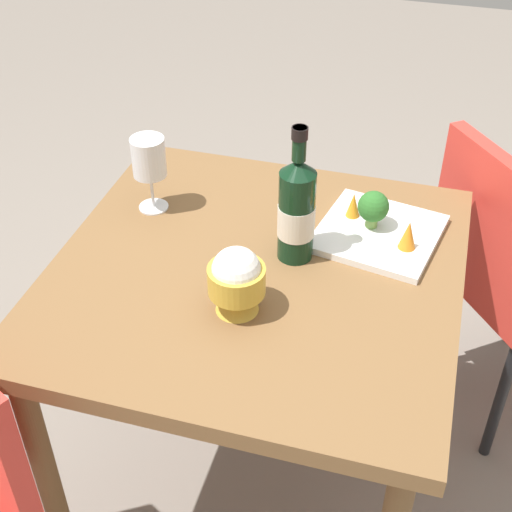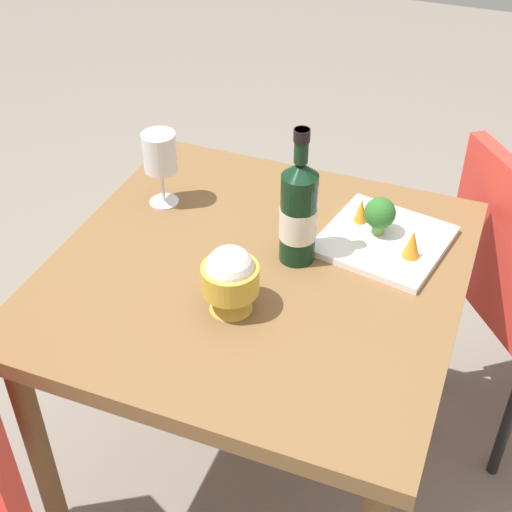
{
  "view_description": "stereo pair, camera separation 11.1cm",
  "coord_description": "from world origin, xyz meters",
  "px_view_note": "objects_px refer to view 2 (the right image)",
  "views": [
    {
      "loc": [
        0.32,
        -1.12,
        1.68
      ],
      "look_at": [
        0.0,
        0.0,
        0.77
      ],
      "focal_mm": 50.67,
      "sensor_mm": 36.0,
      "label": 1
    },
    {
      "loc": [
        0.42,
        -1.08,
        1.68
      ],
      "look_at": [
        0.0,
        0.0,
        0.77
      ],
      "focal_mm": 50.67,
      "sensor_mm": 36.0,
      "label": 2
    }
  ],
  "objects_px": {
    "broccoli_floret": "(380,214)",
    "carrot_garnish_left": "(361,210)",
    "wine_glass": "(160,154)",
    "wine_bottle": "(299,212)",
    "serving_plate": "(384,240)",
    "carrot_garnish_right": "(412,244)",
    "rice_bowl": "(228,278)"
  },
  "relations": [
    {
      "from": "broccoli_floret",
      "to": "carrot_garnish_left",
      "type": "bearing_deg",
      "value": 148.13
    },
    {
      "from": "wine_glass",
      "to": "carrot_garnish_left",
      "type": "height_order",
      "value": "wine_glass"
    },
    {
      "from": "wine_bottle",
      "to": "serving_plate",
      "type": "bearing_deg",
      "value": 36.04
    },
    {
      "from": "wine_bottle",
      "to": "broccoli_floret",
      "type": "relative_size",
      "value": 3.52
    },
    {
      "from": "wine_bottle",
      "to": "carrot_garnish_right",
      "type": "bearing_deg",
      "value": 17.56
    },
    {
      "from": "wine_bottle",
      "to": "wine_glass",
      "type": "distance_m",
      "value": 0.37
    },
    {
      "from": "rice_bowl",
      "to": "broccoli_floret",
      "type": "xyz_separation_m",
      "value": [
        0.21,
        0.32,
        -0.01
      ]
    },
    {
      "from": "serving_plate",
      "to": "carrot_garnish_left",
      "type": "bearing_deg",
      "value": 148.39
    },
    {
      "from": "wine_bottle",
      "to": "broccoli_floret",
      "type": "xyz_separation_m",
      "value": [
        0.14,
        0.13,
        -0.05
      ]
    },
    {
      "from": "broccoli_floret",
      "to": "wine_bottle",
      "type": "bearing_deg",
      "value": -138.03
    },
    {
      "from": "serving_plate",
      "to": "carrot_garnish_right",
      "type": "relative_size",
      "value": 4.5
    },
    {
      "from": "rice_bowl",
      "to": "carrot_garnish_right",
      "type": "relative_size",
      "value": 2.18
    },
    {
      "from": "broccoli_floret",
      "to": "carrot_garnish_left",
      "type": "distance_m",
      "value": 0.06
    },
    {
      "from": "carrot_garnish_right",
      "to": "rice_bowl",
      "type": "bearing_deg",
      "value": -138.04
    },
    {
      "from": "broccoli_floret",
      "to": "carrot_garnish_right",
      "type": "bearing_deg",
      "value": -33.9
    },
    {
      "from": "rice_bowl",
      "to": "broccoli_floret",
      "type": "distance_m",
      "value": 0.39
    },
    {
      "from": "wine_bottle",
      "to": "broccoli_floret",
      "type": "distance_m",
      "value": 0.2
    },
    {
      "from": "broccoli_floret",
      "to": "carrot_garnish_right",
      "type": "distance_m",
      "value": 0.1
    },
    {
      "from": "carrot_garnish_left",
      "to": "rice_bowl",
      "type": "bearing_deg",
      "value": -115.29
    },
    {
      "from": "wine_glass",
      "to": "carrot_garnish_right",
      "type": "distance_m",
      "value": 0.59
    },
    {
      "from": "wine_bottle",
      "to": "wine_glass",
      "type": "xyz_separation_m",
      "value": [
        -0.36,
        0.09,
        0.01
      ]
    },
    {
      "from": "serving_plate",
      "to": "carrot_garnish_right",
      "type": "height_order",
      "value": "carrot_garnish_right"
    },
    {
      "from": "broccoli_floret",
      "to": "carrot_garnish_right",
      "type": "relative_size",
      "value": 1.32
    },
    {
      "from": "wine_bottle",
      "to": "serving_plate",
      "type": "height_order",
      "value": "wine_bottle"
    },
    {
      "from": "rice_bowl",
      "to": "broccoli_floret",
      "type": "bearing_deg",
      "value": 56.57
    },
    {
      "from": "broccoli_floret",
      "to": "carrot_garnish_left",
      "type": "xyz_separation_m",
      "value": [
        -0.05,
        0.03,
        -0.02
      ]
    },
    {
      "from": "carrot_garnish_left",
      "to": "wine_bottle",
      "type": "bearing_deg",
      "value": -121.2
    },
    {
      "from": "wine_bottle",
      "to": "rice_bowl",
      "type": "height_order",
      "value": "wine_bottle"
    },
    {
      "from": "wine_bottle",
      "to": "rice_bowl",
      "type": "relative_size",
      "value": 2.13
    },
    {
      "from": "serving_plate",
      "to": "wine_bottle",
      "type": "bearing_deg",
      "value": -143.96
    },
    {
      "from": "carrot_garnish_right",
      "to": "wine_bottle",
      "type": "bearing_deg",
      "value": -162.44
    },
    {
      "from": "carrot_garnish_left",
      "to": "wine_glass",
      "type": "bearing_deg",
      "value": -171.06
    }
  ]
}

